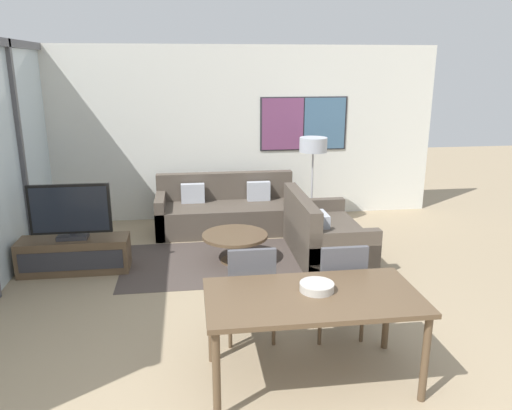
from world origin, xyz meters
name	(u,v)px	position (x,y,z in m)	size (l,w,h in m)	color
wall_back	(235,133)	(0.04, 5.54, 1.41)	(6.81, 0.09, 2.80)	silver
area_rug	(235,261)	(-0.16, 3.47, 0.00)	(2.91, 1.60, 0.01)	#473D38
tv_console	(75,255)	(-2.16, 3.43, 0.21)	(1.32, 0.43, 0.43)	brown
television	(70,212)	(-2.16, 3.43, 0.76)	(0.97, 0.20, 0.69)	#2D2D33
sofa_main	(227,212)	(-0.16, 4.84, 0.28)	(2.15, 0.89, 0.85)	#51473D
sofa_side	(321,237)	(1.00, 3.50, 0.28)	(0.89, 1.59, 0.85)	#51473D
coffee_table	(235,241)	(-0.16, 3.47, 0.29)	(0.85, 0.85, 0.38)	brown
dining_table	(313,304)	(0.21, 0.86, 0.68)	(1.69, 0.87, 0.76)	brown
dining_chair_left	(250,289)	(-0.20, 1.53, 0.51)	(0.46, 0.46, 0.95)	#4C4C51
dining_chair_centre	(339,287)	(0.62, 1.48, 0.51)	(0.46, 0.46, 0.95)	#4C4C51
fruit_bowl	(317,286)	(0.26, 0.92, 0.80)	(0.28, 0.28, 0.07)	#B7B2A8
floor_lamp	(313,150)	(1.17, 4.77, 1.24)	(0.42, 0.42, 1.43)	#2D2D33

